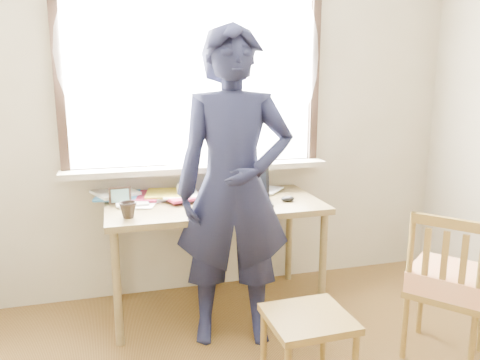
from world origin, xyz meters
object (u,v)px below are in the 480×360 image
object	(u,v)px
desk	(215,214)
person	(234,189)
laptop	(246,194)
work_chair	(308,327)
mug_white	(186,190)
side_chair	(448,282)
mug_dark	(128,210)

from	to	relation	value
desk	person	size ratio (longest dim) A/B	0.76
laptop	work_chair	size ratio (longest dim) A/B	0.89
mug_white	person	world-z (taller)	person
mug_white	work_chair	xyz separation A→B (m)	(0.41, -1.17, -0.45)
desk	laptop	xyz separation A→B (m)	(0.20, -0.03, 0.13)
desk	person	distance (m)	0.45
desk	person	world-z (taller)	person
mug_white	side_chair	xyz separation A→B (m)	(1.27, -1.11, -0.35)
work_chair	side_chair	world-z (taller)	side_chair
laptop	side_chair	world-z (taller)	laptop
work_chair	side_chair	size ratio (longest dim) A/B	0.48
mug_white	mug_dark	xyz separation A→B (m)	(-0.40, -0.40, -0.00)
mug_white	mug_dark	size ratio (longest dim) A/B	1.22
work_chair	side_chair	bearing A→B (deg)	4.56
desk	laptop	world-z (taller)	laptop
mug_dark	side_chair	world-z (taller)	side_chair
work_chair	desk	bearing A→B (deg)	104.66
mug_dark	work_chair	distance (m)	1.21
mug_dark	laptop	bearing A→B (deg)	11.97
work_chair	person	world-z (taller)	person
mug_dark	side_chair	distance (m)	1.85
desk	person	bearing A→B (deg)	-84.90
mug_white	work_chair	bearing A→B (deg)	-70.69
mug_white	work_chair	world-z (taller)	mug_white
desk	laptop	distance (m)	0.24
desk	mug_white	size ratio (longest dim) A/B	11.27
desk	mug_dark	bearing A→B (deg)	-160.71
desk	work_chair	world-z (taller)	desk
laptop	mug_white	distance (m)	0.43
mug_dark	person	world-z (taller)	person
mug_dark	person	distance (m)	0.63
mug_white	work_chair	distance (m)	1.32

